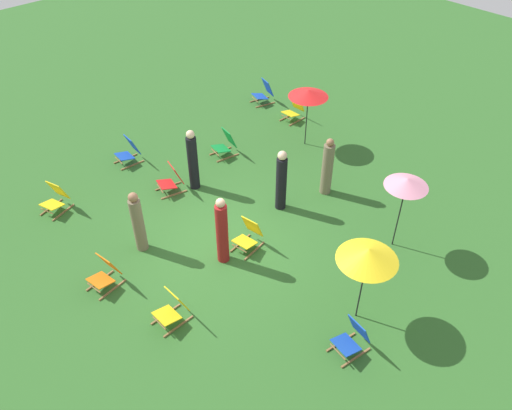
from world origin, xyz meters
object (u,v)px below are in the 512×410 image
deckchair_2 (225,144)px  deckchair_1 (264,93)px  deckchair_7 (172,180)px  person_3 (281,181)px  person_4 (327,168)px  deckchair_0 (249,235)px  deckchair_9 (105,273)px  umbrella_0 (368,255)px  umbrella_1 (308,93)px  deckchair_4 (55,198)px  deckchair_3 (129,151)px  deckchair_5 (352,338)px  deckchair_8 (172,308)px  person_0 (138,223)px  deckchair_6 (294,109)px  umbrella_2 (407,183)px  person_1 (222,232)px  person_2 (193,161)px

deckchair_2 → deckchair_1: bearing=126.4°
deckchair_2 → deckchair_7: (0.35, -2.21, 0.00)m
deckchair_2 → person_3: bearing=-1.0°
person_3 → person_4: bearing=-68.1°
deckchair_0 → deckchair_2: (-3.41, 2.16, 0.00)m
deckchair_9 → umbrella_0: 5.71m
umbrella_1 → person_4: (2.01, -1.36, -0.93)m
deckchair_2 → deckchair_9: 5.72m
deckchair_4 → deckchair_3: bearing=84.9°
deckchair_1 → deckchair_5: 10.26m
deckchair_0 → person_4: 3.02m
person_3 → deckchair_4: bearing=85.2°
deckchair_8 → person_4: bearing=96.1°
deckchair_4 → deckchair_8: bearing=-16.4°
deckchair_2 → person_0: 4.43m
deckchair_3 → deckchair_6: 5.56m
deckchair_0 → umbrella_0: 3.44m
deckchair_4 → person_0: bearing=-0.9°
deckchair_5 → umbrella_2: (-1.20, 3.10, 1.53)m
deckchair_0 → deckchair_9: same height
person_4 → person_0: bearing=170.5°
deckchair_2 → deckchair_4: (-1.05, -4.90, 0.00)m
deckchair_0 → deckchair_2: bearing=138.4°
deckchair_1 → umbrella_2: bearing=-4.7°
deckchair_0 → person_0: 2.61m
deckchair_8 → person_0: 2.42m
deckchair_3 → person_1: person_1 is taller
deckchair_6 → umbrella_2: 6.52m
deckchair_1 → person_1: 7.72m
deckchair_2 → deckchair_8: size_ratio=1.00×
deckchair_2 → deckchair_3: size_ratio=1.00×
deckchair_0 → person_2: person_2 is taller
person_4 → deckchair_8: bearing=-164.7°
umbrella_1 → person_4: bearing=-34.1°
deckchair_3 → person_1: bearing=-2.3°
deckchair_9 → person_2: person_2 is taller
deckchair_5 → person_0: 5.47m
deckchair_5 → deckchair_6: same height
deckchair_4 → umbrella_2: bearing=20.5°
deckchair_5 → person_0: size_ratio=0.49×
deckchair_6 → person_4: size_ratio=0.49×
deckchair_3 → person_1: (4.95, -0.56, 0.51)m
person_1 → deckchair_8: bearing=-82.4°
deckchair_4 → deckchair_2: bearing=60.2°
deckchair_2 → deckchair_7: 2.24m
deckchair_3 → person_4: 5.83m
deckchair_9 → umbrella_2: umbrella_2 is taller
deckchair_3 → person_3: person_3 is taller
deckchair_0 → deckchair_5: 3.57m
deckchair_1 → deckchair_4: bearing=-71.3°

